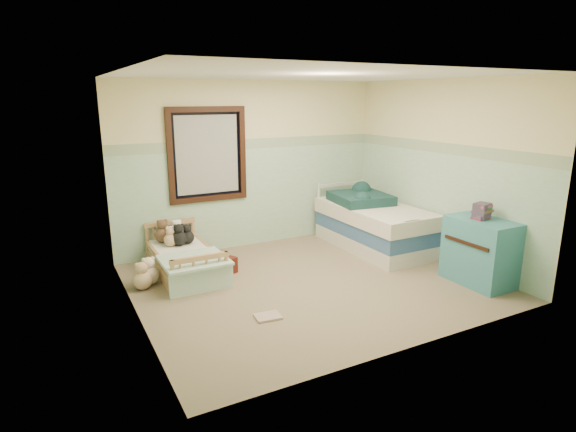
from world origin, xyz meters
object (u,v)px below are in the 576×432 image
twin_bed_frame (373,241)px  red_pillow (221,266)px  toddler_bed_frame (185,266)px  floor_book (268,317)px  dresser (480,252)px  plush_floor_cream (149,275)px  plush_floor_tan (143,280)px

twin_bed_frame → red_pillow: bearing=178.5°
toddler_bed_frame → floor_book: 1.73m
toddler_bed_frame → dresser: dresser is taller
toddler_bed_frame → plush_floor_cream: 0.53m
plush_floor_cream → red_pillow: 0.91m
red_pillow → dresser: bearing=-33.2°
plush_floor_tan → red_pillow: plush_floor_tan is taller
toddler_bed_frame → dresser: size_ratio=1.76×
plush_floor_cream → dresser: dresser is taller
dresser → floor_book: bearing=172.6°
plush_floor_cream → plush_floor_tan: 0.16m
floor_book → dresser: bearing=-0.9°
toddler_bed_frame → plush_floor_tan: 0.67m
toddler_bed_frame → floor_book: bearing=-76.4°
plush_floor_cream → floor_book: size_ratio=0.88×
plush_floor_cream → dresser: 4.10m
plush_floor_cream → red_pillow: plush_floor_cream is taller
plush_floor_tan → floor_book: plush_floor_tan is taller
plush_floor_cream → twin_bed_frame: plush_floor_cream is taller
floor_book → toddler_bed_frame: bearing=110.1°
dresser → red_pillow: dresser is taller
red_pillow → toddler_bed_frame: bearing=148.5°
toddler_bed_frame → plush_floor_cream: bearing=-161.0°
plush_floor_cream → plush_floor_tan: size_ratio=1.01×
toddler_bed_frame → twin_bed_frame: twin_bed_frame is taller
red_pillow → floor_book: 1.44m
dresser → floor_book: 2.79m
plush_floor_tan → red_pillow: bearing=2.5°
plush_floor_cream → plush_floor_tan: plush_floor_cream is taller
dresser → toddler_bed_frame: bearing=147.0°
toddler_bed_frame → red_pillow: size_ratio=4.20×
plush_floor_cream → plush_floor_tan: bearing=-130.5°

